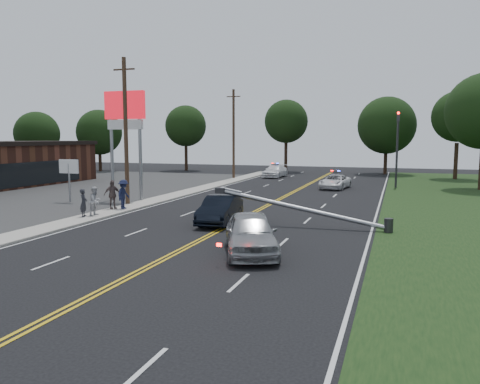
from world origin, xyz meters
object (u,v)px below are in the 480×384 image
(pylon_sign, at_px, (125,119))
(bystander_d, at_px, (112,195))
(waiting_sedan, at_px, (251,233))
(bystander_c, at_px, (124,194))
(fallen_streetlight, at_px, (310,210))
(bystander_a, at_px, (84,203))
(traffic_signal, at_px, (397,143))
(utility_pole_mid, at_px, (126,131))
(utility_pole_far, at_px, (234,134))
(emergency_a, at_px, (335,182))
(small_sign, at_px, (69,170))
(bystander_b, at_px, (95,201))
(crashed_sedan, at_px, (220,210))
(emergency_b, at_px, (275,171))

(pylon_sign, relative_size, bystander_d, 4.33)
(waiting_sedan, distance_m, bystander_c, 13.71)
(fallen_streetlight, xyz_separation_m, bystander_a, (-12.84, -1.49, 0.01))
(waiting_sedan, relative_size, bystander_a, 3.06)
(traffic_signal, distance_m, fallen_streetlight, 22.62)
(waiting_sedan, height_order, bystander_d, bystander_d)
(utility_pole_mid, distance_m, bystander_d, 4.74)
(utility_pole_mid, xyz_separation_m, utility_pole_far, (0.00, 22.00, 0.00))
(emergency_a, bearing_deg, fallen_streetlight, -78.70)
(pylon_sign, relative_size, small_sign, 2.58)
(waiting_sedan, bearing_deg, bystander_b, 132.89)
(waiting_sedan, height_order, bystander_b, bystander_b)
(bystander_b, bearing_deg, emergency_a, -26.41)
(small_sign, relative_size, traffic_signal, 0.44)
(pylon_sign, bearing_deg, crashed_sedan, -32.87)
(traffic_signal, height_order, bystander_b, traffic_signal)
(waiting_sedan, distance_m, bystander_d, 14.05)
(utility_pole_mid, bearing_deg, utility_pole_far, 90.00)
(emergency_b, xyz_separation_m, bystander_b, (-2.98, -30.55, 0.24))
(traffic_signal, bearing_deg, emergency_a, -152.90)
(crashed_sedan, bearing_deg, emergency_b, 93.03)
(small_sign, relative_size, fallen_streetlight, 0.33)
(traffic_signal, height_order, emergency_a, traffic_signal)
(pylon_sign, relative_size, fallen_streetlight, 0.85)
(bystander_b, bearing_deg, crashed_sedan, -83.18)
(traffic_signal, relative_size, crashed_sedan, 1.55)
(bystander_a, bearing_deg, utility_pole_mid, -16.31)
(waiting_sedan, distance_m, bystander_a, 12.50)
(bystander_a, height_order, bystander_d, bystander_d)
(traffic_signal, bearing_deg, crashed_sedan, -111.85)
(utility_pole_mid, relative_size, utility_pole_far, 1.00)
(bystander_b, height_order, bystander_d, bystander_d)
(utility_pole_far, xyz_separation_m, emergency_a, (12.23, -6.70, -4.45))
(fallen_streetlight, xyz_separation_m, bystander_c, (-12.33, 1.89, 0.14))
(bystander_a, bearing_deg, traffic_signal, -57.80)
(pylon_sign, height_order, bystander_a, pylon_sign)
(traffic_signal, relative_size, utility_pole_far, 0.70)
(traffic_signal, height_order, emergency_b, traffic_signal)
(crashed_sedan, bearing_deg, bystander_c, 157.56)
(utility_pole_mid, relative_size, crashed_sedan, 2.20)
(emergency_a, bearing_deg, utility_pole_mid, -120.77)
(crashed_sedan, height_order, bystander_a, bystander_a)
(pylon_sign, xyz_separation_m, emergency_b, (5.19, 23.67, -5.28))
(fallen_streetlight, xyz_separation_m, utility_pole_far, (-13.39, 26.00, 4.17))
(fallen_streetlight, distance_m, waiting_sedan, 6.34)
(pylon_sign, height_order, waiting_sedan, pylon_sign)
(pylon_sign, height_order, emergency_a, pylon_sign)
(bystander_c, bearing_deg, emergency_a, -36.14)
(utility_pole_far, bearing_deg, fallen_streetlight, -62.76)
(utility_pole_far, bearing_deg, bystander_a, -88.87)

